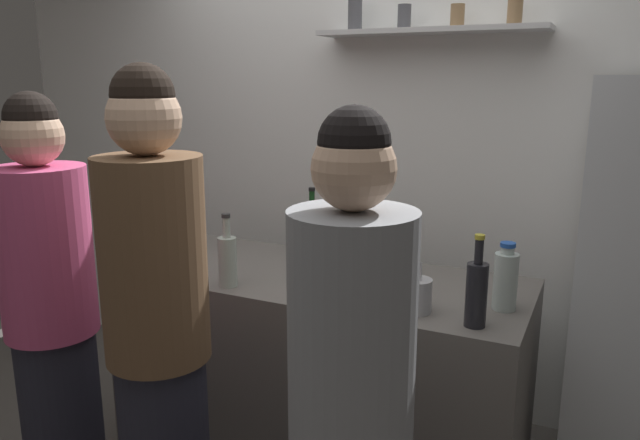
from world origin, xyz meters
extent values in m
cube|color=white|center=(0.00, 1.25, 1.30)|extent=(4.80, 0.10, 2.60)
cube|color=silver|center=(0.33, 1.09, 1.96)|extent=(1.09, 0.22, 0.02)
cylinder|color=#4C4C51|center=(-0.05, 1.09, 2.05)|extent=(0.07, 0.07, 0.16)
cylinder|color=#4C4C51|center=(0.20, 1.09, 2.02)|extent=(0.06, 0.06, 0.11)
cylinder|color=olive|center=(0.45, 1.09, 2.02)|extent=(0.06, 0.06, 0.10)
cylinder|color=olive|center=(0.71, 1.09, 2.03)|extent=(0.07, 0.07, 0.12)
cube|color=#66605B|center=(0.05, 0.48, 0.45)|extent=(1.79, 0.75, 0.90)
cube|color=gray|center=(0.22, 0.55, 0.92)|extent=(0.34, 0.24, 0.05)
cylinder|color=#B2B2B7|center=(0.55, 0.25, 0.96)|extent=(0.12, 0.12, 0.13)
cylinder|color=silver|center=(0.56, 0.25, 1.01)|extent=(0.01, 0.01, 0.16)
cylinder|color=silver|center=(0.54, 0.25, 1.02)|extent=(0.02, 0.03, 0.18)
cylinder|color=silver|center=(0.56, 0.24, 1.02)|extent=(0.03, 0.03, 0.18)
cylinder|color=silver|center=(0.55, 0.23, 1.01)|extent=(0.02, 0.01, 0.16)
cylinder|color=silver|center=(0.55, 0.24, 1.02)|extent=(0.02, 0.02, 0.17)
cylinder|color=silver|center=(0.57, 0.24, 1.01)|extent=(0.01, 0.01, 0.16)
cylinder|color=silver|center=(0.53, 0.26, 1.01)|extent=(0.01, 0.01, 0.15)
cylinder|color=silver|center=(0.55, 0.24, 1.02)|extent=(0.02, 0.01, 0.18)
cylinder|color=#19471E|center=(-0.14, 0.77, 1.00)|extent=(0.07, 0.07, 0.21)
cylinder|color=#19471E|center=(-0.14, 0.77, 1.16)|extent=(0.03, 0.03, 0.10)
cylinder|color=black|center=(-0.14, 0.77, 1.22)|extent=(0.03, 0.03, 0.02)
cylinder|color=black|center=(0.78, 0.21, 1.01)|extent=(0.07, 0.07, 0.23)
cylinder|color=black|center=(0.78, 0.21, 1.17)|extent=(0.03, 0.03, 0.09)
cylinder|color=gold|center=(0.78, 0.21, 1.22)|extent=(0.03, 0.03, 0.02)
cylinder|color=#B2BFB2|center=(-0.23, 0.19, 1.00)|extent=(0.08, 0.08, 0.21)
cylinder|color=#B2BFB2|center=(-0.23, 0.19, 1.15)|extent=(0.03, 0.03, 0.08)
cylinder|color=#333333|center=(-0.23, 0.19, 1.20)|extent=(0.04, 0.04, 0.02)
cylinder|color=#472814|center=(-0.70, 0.48, 1.00)|extent=(0.08, 0.08, 0.21)
cylinder|color=#472814|center=(-0.70, 0.48, 1.15)|extent=(0.03, 0.03, 0.09)
cylinder|color=maroon|center=(-0.70, 0.48, 1.20)|extent=(0.04, 0.04, 0.02)
cylinder|color=silver|center=(0.84, 0.42, 1.00)|extent=(0.09, 0.09, 0.21)
cylinder|color=silver|center=(0.84, 0.42, 1.12)|extent=(0.05, 0.05, 0.03)
cylinder|color=blue|center=(0.84, 0.42, 1.15)|extent=(0.06, 0.06, 0.02)
cylinder|color=gray|center=(0.58, -0.44, 1.10)|extent=(0.34, 0.34, 0.63)
sphere|color=#D8AD8C|center=(0.58, -0.44, 1.52)|extent=(0.21, 0.21, 0.21)
sphere|color=black|center=(0.58, -0.44, 1.59)|extent=(0.18, 0.18, 0.18)
cylinder|color=brown|center=(-0.13, -0.37, 1.18)|extent=(0.34, 0.34, 0.67)
sphere|color=#D8AD8C|center=(-0.13, -0.37, 1.62)|extent=(0.23, 0.23, 0.23)
sphere|color=black|center=(-0.13, -0.37, 1.69)|extent=(0.19, 0.19, 0.19)
cylinder|color=#262633|center=(-0.70, -0.31, 0.40)|extent=(0.30, 0.30, 0.80)
cylinder|color=#D14C7F|center=(-0.70, -0.31, 1.12)|extent=(0.34, 0.34, 0.63)
sphere|color=#D8AD8C|center=(-0.70, -0.31, 1.54)|extent=(0.22, 0.22, 0.22)
sphere|color=black|center=(-0.70, -0.31, 1.61)|extent=(0.18, 0.18, 0.18)
camera|label=1|loc=(1.15, -1.81, 1.74)|focal=34.12mm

